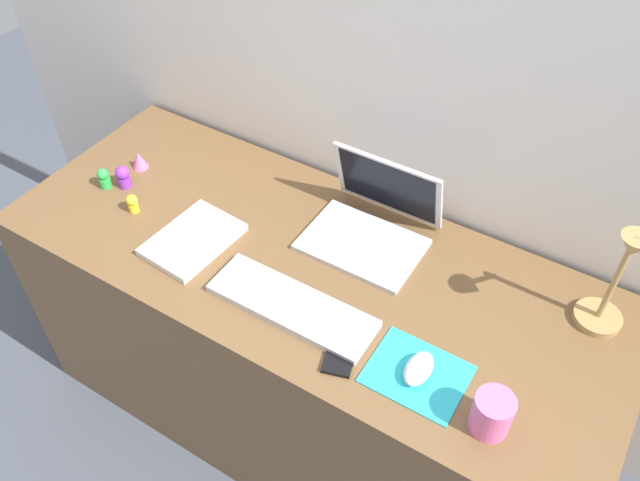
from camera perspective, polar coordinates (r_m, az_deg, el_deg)
name	(u,v)px	position (r m, az deg, el deg)	size (l,w,h in m)	color
ground_plane	(310,412)	(2.24, -0.84, -14.78)	(6.00, 6.00, 0.00)	#474C56
back_wall	(376,173)	(1.86, 4.91, 5.91)	(2.83, 0.05, 1.55)	silver
desk	(309,347)	(1.93, -0.95, -9.26)	(1.63, 0.64, 0.74)	brown
laptop	(374,218)	(1.68, 4.72, 1.96)	(0.30, 0.27, 0.21)	silver
keyboard	(292,306)	(1.54, -2.46, -5.75)	(0.41, 0.13, 0.02)	silver
mousepad	(417,374)	(1.45, 8.50, -11.48)	(0.21, 0.17, 0.00)	#28B7CC
mouse	(419,369)	(1.43, 8.63, -11.03)	(0.06, 0.10, 0.03)	silver
cell_phone	(342,351)	(1.46, 1.89, -9.64)	(0.06, 0.13, 0.01)	black
desk_lamp	(614,284)	(1.52, 24.37, -3.46)	(0.11, 0.15, 0.33)	#A5844C
notebook_pad	(193,240)	(1.72, -11.06, 0.08)	(0.17, 0.24, 0.02)	silver
coffee_mug	(492,414)	(1.37, 14.80, -14.44)	(0.08, 0.08, 0.09)	pink
toy_figurine_yellow	(132,203)	(1.83, -16.10, 3.17)	(0.03, 0.03, 0.05)	yellow
toy_figurine_green	(104,178)	(1.93, -18.38, 5.20)	(0.03, 0.03, 0.06)	green
toy_figurine_pink	(139,160)	(1.98, -15.55, 6.80)	(0.05, 0.05, 0.05)	pink
toy_figurine_purple	(123,176)	(1.92, -16.85, 5.41)	(0.04, 0.04, 0.07)	purple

